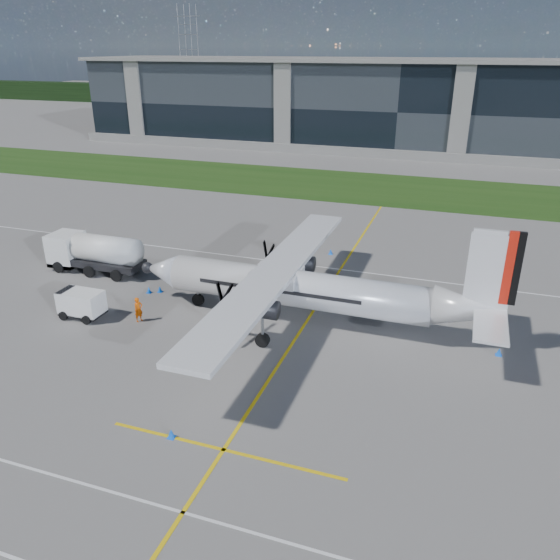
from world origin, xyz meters
name	(u,v)px	position (x,y,z in m)	size (l,w,h in m)	color
ground	(358,202)	(0.00, 40.00, 0.00)	(400.00, 400.00, 0.00)	slate
grass_strip	(370,187)	(0.00, 48.00, 0.02)	(400.00, 18.00, 0.04)	#1C3F11
terminal_building	(405,107)	(0.00, 80.00, 7.50)	(120.00, 20.00, 15.00)	black
tree_line	(431,103)	(0.00, 140.00, 3.00)	(400.00, 6.00, 6.00)	black
pylon_west	(189,54)	(-80.00, 150.00, 15.00)	(9.00, 4.60, 30.00)	gray
yellow_taxiway_centerline	(315,309)	(3.00, 10.00, 0.01)	(0.20, 70.00, 0.01)	yellow
turboprop_aircraft	(310,270)	(3.20, 7.73, 3.96)	(25.47, 26.41, 7.92)	white
fuel_tanker_truck	(89,252)	(-16.99, 10.84, 1.63)	(8.71, 2.83, 3.27)	white
baggage_tug	(82,304)	(-12.14, 3.41, 0.96)	(3.21, 1.92, 1.92)	white
ground_crew_person	(138,308)	(-8.02, 4.13, 1.01)	(0.82, 0.59, 2.03)	#F25907
safety_cone_fwd	(149,290)	(-9.92, 8.46, 0.25)	(0.36, 0.36, 0.50)	blue
safety_cone_portwing	(171,433)	(0.23, -6.02, 0.25)	(0.36, 0.36, 0.50)	blue
safety_cone_nose_stbd	(160,289)	(-9.20, 8.87, 0.25)	(0.36, 0.36, 0.50)	blue
safety_cone_tail	(499,352)	(15.50, 7.43, 0.25)	(0.36, 0.36, 0.50)	blue
safety_cone_stbdwing	(331,252)	(1.29, 21.35, 0.25)	(0.36, 0.36, 0.50)	blue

